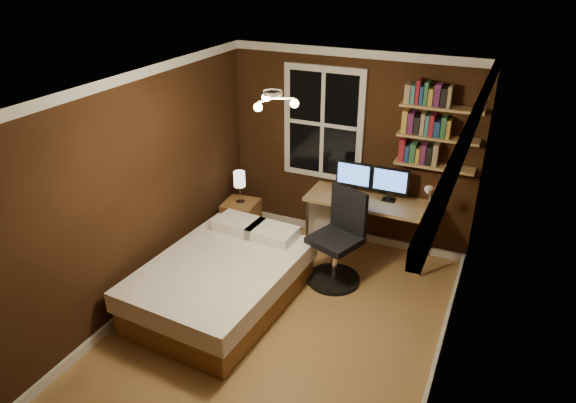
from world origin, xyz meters
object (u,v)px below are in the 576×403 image
at_px(radiator, 326,214).
at_px(desk_lamp, 429,199).
at_px(bed, 223,281).
at_px(bedside_lamp, 240,187).
at_px(nightstand, 241,220).
at_px(desk, 371,204).
at_px(monitor_left, 354,178).
at_px(office_chair, 338,247).
at_px(monitor_right, 390,185).

distance_m(radiator, desk_lamp, 1.55).
xyz_separation_m(bed, desk_lamp, (1.85, 1.52, 0.70)).
xyz_separation_m(radiator, desk_lamp, (1.36, -0.35, 0.65)).
height_order(bedside_lamp, desk_lamp, desk_lamp).
distance_m(nightstand, desk, 1.75).
distance_m(nightstand, monitor_left, 1.62).
relative_size(bed, office_chair, 1.79).
bearing_deg(monitor_left, bedside_lamp, -164.07).
height_order(monitor_left, desk_lamp, desk_lamp).
bearing_deg(radiator, office_chair, -61.80).
relative_size(bedside_lamp, desk_lamp, 0.99).
xyz_separation_m(nightstand, radiator, (1.01, 0.52, 0.06)).
bearing_deg(nightstand, radiator, 22.95).
bearing_deg(desk_lamp, radiator, 165.57).
bearing_deg(radiator, bed, -104.67).
relative_size(nightstand, monitor_left, 1.19).
xyz_separation_m(nightstand, bedside_lamp, (0.00, 0.00, 0.48)).
height_order(desk, office_chair, office_chair).
bearing_deg(office_chair, bedside_lamp, -174.81).
bearing_deg(bedside_lamp, office_chair, -14.96).
xyz_separation_m(desk, monitor_left, (-0.26, 0.08, 0.27)).
relative_size(monitor_right, desk_lamp, 1.02).
height_order(bed, monitor_left, monitor_left).
height_order(bedside_lamp, monitor_left, monitor_left).
xyz_separation_m(nightstand, monitor_left, (1.40, 0.40, 0.70)).
bearing_deg(bedside_lamp, monitor_right, 12.13).
bearing_deg(bedside_lamp, monitor_left, 15.93).
height_order(desk, desk_lamp, desk_lamp).
xyz_separation_m(radiator, monitor_left, (0.40, -0.12, 0.65)).
relative_size(bed, monitor_right, 4.50).
bearing_deg(monitor_right, radiator, 171.79).
distance_m(radiator, desk, 0.78).
xyz_separation_m(monitor_right, office_chair, (-0.36, -0.80, -0.53)).
height_order(nightstand, desk_lamp, desk_lamp).
bearing_deg(bedside_lamp, radiator, 27.47).
bearing_deg(office_chair, monitor_left, 117.32).
distance_m(nightstand, monitor_right, 2.03).
distance_m(monitor_left, desk_lamp, 0.99).
bearing_deg(desk, bed, -124.50).
distance_m(bedside_lamp, desk, 1.70).
height_order(bedside_lamp, office_chair, office_chair).
bearing_deg(bed, radiator, 79.07).
bearing_deg(bedside_lamp, desk_lamp, 4.20).
height_order(radiator, desk_lamp, desk_lamp).
bearing_deg(bed, bedside_lamp, 114.75).
bearing_deg(monitor_right, nightstand, -167.87).
xyz_separation_m(nightstand, desk, (1.67, 0.32, 0.43)).
distance_m(bedside_lamp, monitor_right, 1.92).
bearing_deg(monitor_right, desk_lamp, -24.18).
height_order(radiator, monitor_right, monitor_right).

